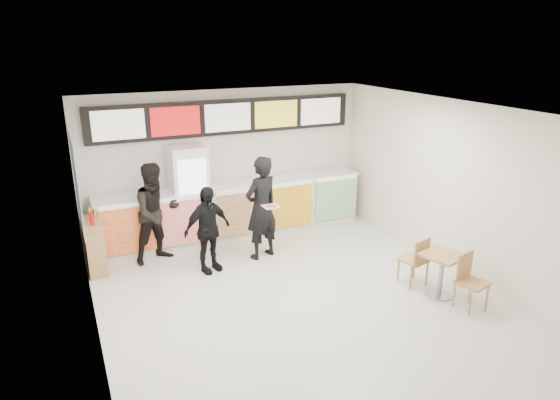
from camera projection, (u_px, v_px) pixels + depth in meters
floor at (302, 303)px, 7.86m from camera, size 7.00×7.00×0.00m
ceiling at (305, 112)px, 6.92m from camera, size 7.00×7.00×0.00m
wall_back at (227, 162)px, 10.42m from camera, size 6.00×0.00×6.00m
wall_left at (89, 248)px, 6.21m from camera, size 0.00×7.00×7.00m
wall_right at (459, 189)px, 8.57m from camera, size 0.00×7.00×7.00m
service_counter at (235, 210)px, 10.36m from camera, size 5.56×0.77×1.14m
menu_board at (227, 117)px, 10.05m from camera, size 5.50×0.14×0.70m
drinks_fridge at (190, 195)px, 9.87m from camera, size 0.70×0.67×2.00m
mirror_panel at (76, 179)px, 8.26m from camera, size 0.01×2.00×1.50m
customer_main at (261, 208)px, 9.22m from camera, size 0.83×0.67×1.96m
customer_left at (156, 213)px, 9.11m from camera, size 1.08×0.95×1.87m
customer_mid at (207, 230)px, 8.71m from camera, size 0.99×0.64×1.57m
pizza_slice at (271, 206)px, 8.78m from camera, size 0.36×0.36×0.02m
cafe_table at (442, 267)px, 7.94m from camera, size 0.77×1.54×0.87m
condiment_ledge at (95, 245)px, 8.82m from camera, size 0.34×0.84×1.12m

